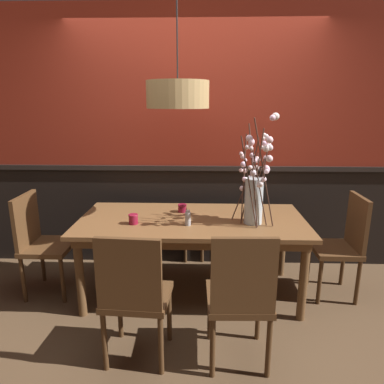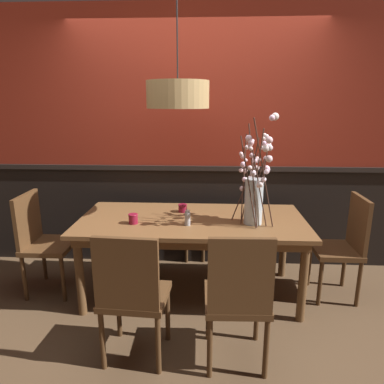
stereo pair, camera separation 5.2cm
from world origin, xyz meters
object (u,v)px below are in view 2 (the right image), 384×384
(condiment_bottle, at_px, (187,218))
(chair_head_east_end, at_px, (345,242))
(chair_far_side_right, at_px, (220,211))
(candle_holder_nearer_center, at_px, (183,208))
(dining_table, at_px, (192,227))
(chair_near_side_left, at_px, (132,292))
(chair_near_side_right, at_px, (238,295))
(pendant_lamp, at_px, (178,95))
(candle_holder_nearer_edge, at_px, (133,219))
(chair_far_side_left, at_px, (174,211))
(vase_with_blossoms, at_px, (255,191))
(chair_head_west_end, at_px, (41,238))

(condiment_bottle, bearing_deg, chair_head_east_end, 8.08)
(chair_far_side_right, relative_size, candle_holder_nearer_center, 11.01)
(dining_table, height_order, chair_near_side_left, chair_near_side_left)
(chair_near_side_left, xyz_separation_m, chair_far_side_right, (0.63, 1.78, -0.01))
(chair_near_side_right, height_order, pendant_lamp, pendant_lamp)
(chair_far_side_right, relative_size, condiment_bottle, 7.04)
(candle_holder_nearer_edge, bearing_deg, chair_near_side_left, -79.16)
(chair_far_side_left, relative_size, condiment_bottle, 6.73)
(dining_table, height_order, vase_with_blossoms, vase_with_blossoms)
(dining_table, xyz_separation_m, vase_with_blossoms, (0.53, -0.10, 0.36))
(chair_far_side_left, bearing_deg, condiment_bottle, -78.12)
(chair_near_side_right, bearing_deg, chair_head_west_end, 152.55)
(chair_far_side_right, distance_m, pendant_lamp, 1.58)
(chair_far_side_right, xyz_separation_m, candle_holder_nearer_center, (-0.37, -0.70, 0.25))
(candle_holder_nearer_edge, relative_size, condiment_bottle, 0.64)
(dining_table, height_order, chair_head_east_end, chair_head_east_end)
(chair_near_side_left, height_order, vase_with_blossoms, vase_with_blossoms)
(chair_near_side_right, distance_m, chair_head_west_end, 1.94)
(dining_table, xyz_separation_m, chair_head_west_end, (-1.38, -0.01, -0.13))
(chair_near_side_left, relative_size, chair_head_east_end, 1.01)
(condiment_bottle, distance_m, pendant_lamp, 1.02)
(chair_near_side_left, xyz_separation_m, chair_head_east_end, (1.70, 0.92, -0.01))
(chair_near_side_left, relative_size, chair_near_side_right, 0.98)
(dining_table, bearing_deg, candle_holder_nearer_edge, -162.50)
(candle_holder_nearer_edge, bearing_deg, chair_far_side_left, 77.09)
(chair_far_side_left, relative_size, candle_holder_nearer_edge, 10.48)
(chair_near_side_right, bearing_deg, condiment_bottle, 116.74)
(chair_head_west_end, bearing_deg, chair_near_side_right, -27.45)
(chair_far_side_left, bearing_deg, chair_near_side_right, -71.72)
(chair_near_side_right, xyz_separation_m, vase_with_blossoms, (0.19, 0.81, 0.48))
(vase_with_blossoms, relative_size, condiment_bottle, 7.00)
(chair_far_side_left, distance_m, candle_holder_nearer_center, 0.76)
(chair_far_side_right, bearing_deg, chair_far_side_left, 179.76)
(chair_head_east_end, relative_size, pendant_lamp, 0.97)
(chair_head_west_end, relative_size, pendant_lamp, 0.96)
(chair_near_side_right, bearing_deg, chair_far_side_right, 92.02)
(vase_with_blossoms, bearing_deg, chair_far_side_right, 104.21)
(candle_holder_nearer_center, bearing_deg, condiment_bottle, -79.22)
(vase_with_blossoms, bearing_deg, candle_holder_nearer_edge, -176.89)
(dining_table, xyz_separation_m, chair_far_side_left, (-0.25, 0.89, -0.15))
(dining_table, xyz_separation_m, chair_far_side_right, (0.28, 0.88, -0.14))
(chair_head_west_end, bearing_deg, chair_head_east_end, 0.71)
(chair_far_side_right, bearing_deg, chair_near_side_right, -87.98)
(candle_holder_nearer_edge, bearing_deg, dining_table, 17.50)
(chair_near_side_right, bearing_deg, candle_holder_nearer_edge, 137.90)
(chair_far_side_left, relative_size, candle_holder_nearer_center, 10.52)
(chair_far_side_left, height_order, chair_far_side_right, chair_far_side_right)
(condiment_bottle, bearing_deg, pendant_lamp, 114.18)
(chair_head_west_end, bearing_deg, dining_table, 0.41)
(candle_holder_nearer_center, relative_size, candle_holder_nearer_edge, 1.00)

